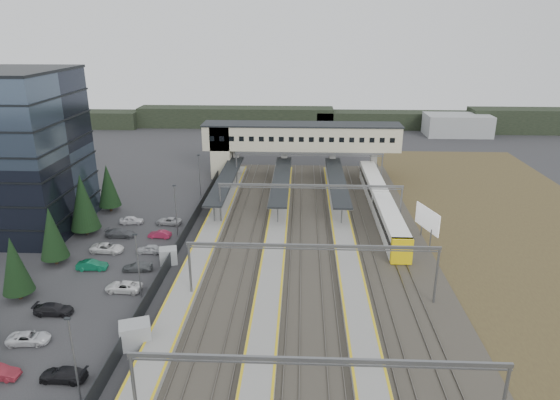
{
  "coord_description": "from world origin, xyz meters",
  "views": [
    {
      "loc": [
        10.65,
        -58.76,
        30.36
      ],
      "look_at": [
        7.29,
        15.61,
        4.0
      ],
      "focal_mm": 32.0,
      "sensor_mm": 36.0,
      "label": 1
    }
  ],
  "objects_px": {
    "footbridge": "(288,139)",
    "billboard": "(427,220)",
    "relay_cabin_near": "(135,334)",
    "relay_cabin_far": "(168,256)",
    "train": "(381,202)"
  },
  "relations": [
    {
      "from": "footbridge",
      "to": "billboard",
      "type": "bearing_deg",
      "value": -57.65
    },
    {
      "from": "relay_cabin_near",
      "to": "footbridge",
      "type": "relative_size",
      "value": 0.09
    },
    {
      "from": "train",
      "to": "relay_cabin_near",
      "type": "bearing_deg",
      "value": -127.94
    },
    {
      "from": "billboard",
      "to": "relay_cabin_near",
      "type": "bearing_deg",
      "value": -143.03
    },
    {
      "from": "relay_cabin_near",
      "to": "relay_cabin_far",
      "type": "distance_m",
      "value": 18.2
    },
    {
      "from": "footbridge",
      "to": "billboard",
      "type": "xyz_separation_m",
      "value": [
        21.11,
        -33.32,
        -4.2
      ]
    },
    {
      "from": "relay_cabin_far",
      "to": "footbridge",
      "type": "distance_m",
      "value": 44.19
    },
    {
      "from": "relay_cabin_far",
      "to": "footbridge",
      "type": "height_order",
      "value": "footbridge"
    },
    {
      "from": "train",
      "to": "billboard",
      "type": "distance_m",
      "value": 13.11
    },
    {
      "from": "train",
      "to": "billboard",
      "type": "height_order",
      "value": "billboard"
    },
    {
      "from": "footbridge",
      "to": "train",
      "type": "height_order",
      "value": "footbridge"
    },
    {
      "from": "relay_cabin_near",
      "to": "billboard",
      "type": "xyz_separation_m",
      "value": [
        34.43,
        25.92,
        2.48
      ]
    },
    {
      "from": "relay_cabin_near",
      "to": "billboard",
      "type": "height_order",
      "value": "billboard"
    },
    {
      "from": "relay_cabin_near",
      "to": "train",
      "type": "distance_m",
      "value": 48.18
    },
    {
      "from": "relay_cabin_near",
      "to": "relay_cabin_far",
      "type": "height_order",
      "value": "relay_cabin_near"
    }
  ]
}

